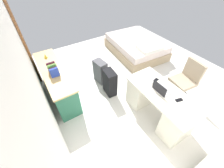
# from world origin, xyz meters

# --- Properties ---
(ground_plane) EXTENTS (5.58, 5.58, 0.00)m
(ground_plane) POSITION_xyz_m (0.00, 0.00, 0.00)
(ground_plane) COLOR silver
(wall_back) EXTENTS (4.58, 0.10, 2.75)m
(wall_back) POSITION_xyz_m (0.00, 2.02, 1.37)
(wall_back) COLOR silver
(wall_back) RESTS_ON ground_plane
(door_wooden) EXTENTS (0.88, 0.05, 2.04)m
(door_wooden) POSITION_xyz_m (1.74, 1.94, 1.02)
(door_wooden) COLOR brown
(door_wooden) RESTS_ON ground_plane
(desk) EXTENTS (1.45, 0.68, 0.72)m
(desk) POSITION_xyz_m (-1.14, 0.12, 0.38)
(desk) COLOR silver
(desk) RESTS_ON ground_plane
(office_chair) EXTENTS (0.52, 0.52, 0.94)m
(office_chair) POSITION_xyz_m (-1.02, -0.79, 0.42)
(office_chair) COLOR black
(office_chair) RESTS_ON ground_plane
(credenza) EXTENTS (1.80, 0.48, 0.73)m
(credenza) POSITION_xyz_m (0.62, 1.64, 0.37)
(credenza) COLOR #28664C
(credenza) RESTS_ON ground_plane
(bed) EXTENTS (2.01, 1.55, 0.58)m
(bed) POSITION_xyz_m (1.07, -1.12, 0.24)
(bed) COLOR tan
(bed) RESTS_ON ground_plane
(suitcase_black) EXTENTS (0.38, 0.25, 0.65)m
(suitcase_black) POSITION_xyz_m (-0.03, 0.59, 0.32)
(suitcase_black) COLOR black
(suitcase_black) RESTS_ON ground_plane
(suitcase_spare_grey) EXTENTS (0.38, 0.26, 0.62)m
(suitcase_spare_grey) POSITION_xyz_m (0.46, 0.56, 0.31)
(suitcase_spare_grey) COLOR #4C4C51
(suitcase_spare_grey) RESTS_ON ground_plane
(laptop) EXTENTS (0.31, 0.22, 0.21)m
(laptop) POSITION_xyz_m (-1.09, 0.14, 0.77)
(laptop) COLOR #B7B7BC
(laptop) RESTS_ON desk
(computer_mouse) EXTENTS (0.06, 0.10, 0.03)m
(computer_mouse) POSITION_xyz_m (-0.83, 0.10, 0.74)
(computer_mouse) COLOR white
(computer_mouse) RESTS_ON desk
(cell_phone_near_laptop) EXTENTS (0.10, 0.15, 0.01)m
(cell_phone_near_laptop) POSITION_xyz_m (-1.42, 0.03, 0.73)
(cell_phone_near_laptop) COLOR black
(cell_phone_near_laptop) RESTS_ON desk
(cell_phone_by_mouse) EXTENTS (0.09, 0.14, 0.01)m
(cell_phone_by_mouse) POSITION_xyz_m (-0.83, -0.00, 0.73)
(cell_phone_by_mouse) COLOR black
(cell_phone_by_mouse) RESTS_ON desk
(book_row) EXTENTS (0.28, 0.17, 0.24)m
(book_row) POSITION_xyz_m (0.47, 1.64, 0.84)
(book_row) COLOR #2741B0
(book_row) RESTS_ON credenza
(figurine_small) EXTENTS (0.08, 0.08, 0.11)m
(figurine_small) POSITION_xyz_m (1.14, 1.64, 0.79)
(figurine_small) COLOR gold
(figurine_small) RESTS_ON credenza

